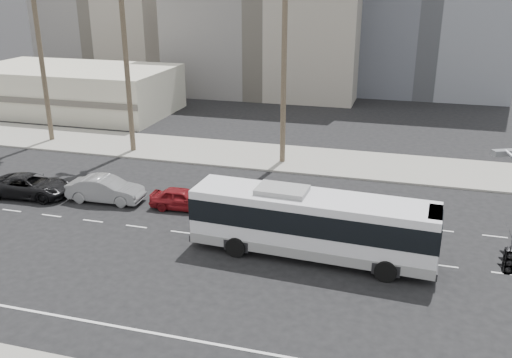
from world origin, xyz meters
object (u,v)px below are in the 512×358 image
(city_bus, at_px, (312,222))
(car_c, at_px, (30,186))
(car_a, at_px, (182,199))
(traffic_signal, at_px, (511,272))
(car_b, at_px, (106,189))

(city_bus, relative_size, car_c, 2.35)
(car_c, bearing_deg, car_a, -89.65)
(city_bus, xyz_separation_m, traffic_signal, (7.99, -9.83, 3.67))
(traffic_signal, bearing_deg, city_bus, 123.02)
(car_a, distance_m, traffic_signal, 22.73)
(car_c, relative_size, traffic_signal, 0.83)
(city_bus, distance_m, car_a, 10.24)
(city_bus, height_order, car_a, city_bus)
(city_bus, xyz_separation_m, car_b, (-14.81, 3.89, -1.13))
(city_bus, height_order, traffic_signal, traffic_signal)
(car_a, bearing_deg, traffic_signal, -131.84)
(car_b, distance_m, car_c, 5.54)
(car_a, distance_m, car_c, 11.03)
(car_a, bearing_deg, city_bus, -116.67)
(car_c, bearing_deg, car_b, -87.36)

